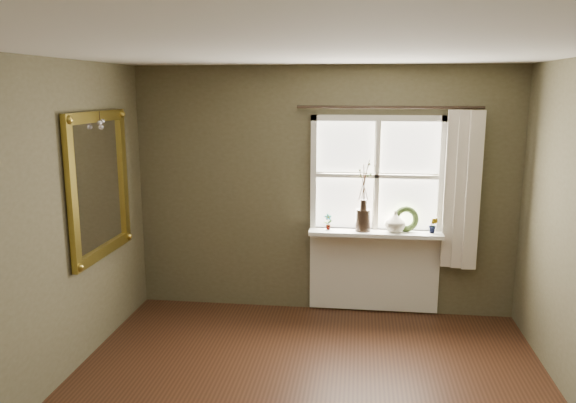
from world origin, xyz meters
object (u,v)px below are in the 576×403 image
(dark_jug, at_px, (363,220))
(gilt_mirror, at_px, (99,185))
(cream_vase, at_px, (395,221))
(wreath, at_px, (406,222))

(dark_jug, relative_size, gilt_mirror, 0.17)
(cream_vase, xyz_separation_m, wreath, (0.11, 0.04, -0.01))
(dark_jug, xyz_separation_m, cream_vase, (0.33, 0.00, -0.00))
(cream_vase, bearing_deg, gilt_mirror, -161.32)
(cream_vase, height_order, gilt_mirror, gilt_mirror)
(wreath, height_order, gilt_mirror, gilt_mirror)
(cream_vase, relative_size, wreath, 0.82)
(dark_jug, bearing_deg, gilt_mirror, -158.98)
(dark_jug, bearing_deg, wreath, 5.23)
(dark_jug, height_order, gilt_mirror, gilt_mirror)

